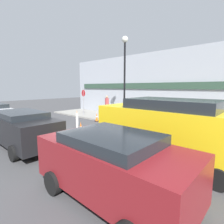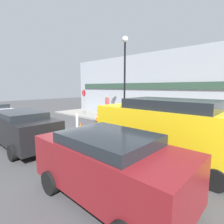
{
  "view_description": "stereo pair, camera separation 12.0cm",
  "coord_description": "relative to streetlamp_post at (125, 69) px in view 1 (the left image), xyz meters",
  "views": [
    {
      "loc": [
        7.84,
        -4.88,
        2.7
      ],
      "look_at": [
        -0.16,
        3.91,
        1.0
      ],
      "focal_mm": 28.0,
      "sensor_mm": 36.0,
      "label": 1
    },
    {
      "loc": [
        7.92,
        -4.8,
        2.7
      ],
      "look_at": [
        -0.16,
        3.91,
        1.0
      ],
      "focal_mm": 28.0,
      "sensor_mm": 36.0,
      "label": 2
    }
  ],
  "objects": [
    {
      "name": "person_pedestrian",
      "position": [
        -3.01,
        1.32,
        -2.84
      ],
      "size": [
        0.45,
        0.45,
        1.81
      ],
      "rotation": [
        0.0,
        0.0,
        2.75
      ],
      "color": "#33333D",
      "rests_on": "sidewalk_slab"
    },
    {
      "name": "stop_sign",
      "position": [
        -4.81,
        0.13,
        -2.26
      ],
      "size": [
        0.6,
        0.12,
        2.33
      ],
      "rotation": [
        0.0,
        0.0,
        2.98
      ],
      "color": "gray",
      "rests_on": "sidewalk_slab"
    },
    {
      "name": "barricade_0",
      "position": [
        1.17,
        -0.59,
        -3.4
      ],
      "size": [
        0.64,
        0.8,
        0.98
      ],
      "rotation": [
        0.0,
        0.0,
        2.2
      ],
      "color": "white",
      "rests_on": "ground_plane"
    },
    {
      "name": "traffic_cone_0",
      "position": [
        -2.34,
        -0.54,
        -3.63
      ],
      "size": [
        0.3,
        0.3,
        0.66
      ],
      "color": "black",
      "rests_on": "ground_plane"
    },
    {
      "name": "parked_car_2",
      "position": [
        5.07,
        -6.89,
        -3.02
      ],
      "size": [
        3.92,
        1.97,
        1.63
      ],
      "color": "maroon",
      "rests_on": "ground_plane"
    },
    {
      "name": "barricade_1",
      "position": [
        -1.4,
        -3.13,
        -3.32
      ],
      "size": [
        0.83,
        0.66,
        1.13
      ],
      "rotation": [
        0.0,
        0.0,
        5.65
      ],
      "color": "white",
      "rests_on": "ground_plane"
    },
    {
      "name": "traffic_cone_1",
      "position": [
        -0.13,
        -3.82,
        -3.58
      ],
      "size": [
        0.3,
        0.3,
        0.74
      ],
      "color": "black",
      "rests_on": "ground_plane"
    },
    {
      "name": "work_van",
      "position": [
        5.19,
        -3.82,
        -2.69
      ],
      "size": [
        5.58,
        2.13,
        2.28
      ],
      "color": "yellow",
      "rests_on": "ground_plane"
    },
    {
      "name": "streetlamp_post",
      "position": [
        0.0,
        0.0,
        0.0
      ],
      "size": [
        0.44,
        0.44,
        6.02
      ],
      "color": "black",
      "rests_on": "sidewalk_slab"
    },
    {
      "name": "sidewalk_slab",
      "position": [
        -0.1,
        1.3,
        -3.88
      ],
      "size": [
        18.0,
        3.49,
        0.12
      ],
      "color": "gray",
      "rests_on": "ground_plane"
    },
    {
      "name": "storefront_facade",
      "position": [
        -0.1,
        3.12,
        -1.19
      ],
      "size": [
        18.0,
        0.22,
        5.5
      ],
      "color": "#A3A8B2",
      "rests_on": "ground_plane"
    },
    {
      "name": "ground_plane",
      "position": [
        -0.1,
        -4.94,
        -3.94
      ],
      "size": [
        60.0,
        60.0,
        0.0
      ],
      "primitive_type": "plane",
      "color": "#424244"
    },
    {
      "name": "traffic_cone_3",
      "position": [
        1.83,
        -1.57,
        -3.6
      ],
      "size": [
        0.3,
        0.3,
        0.71
      ],
      "color": "black",
      "rests_on": "ground_plane"
    },
    {
      "name": "traffic_cone_2",
      "position": [
        2.0,
        -1.9,
        -3.69
      ],
      "size": [
        0.3,
        0.3,
        0.52
      ],
      "color": "black",
      "rests_on": "ground_plane"
    },
    {
      "name": "parked_car_1",
      "position": [
        -0.45,
        -6.89,
        -3.01
      ],
      "size": [
        4.56,
        1.89,
        1.63
      ],
      "color": "black",
      "rests_on": "ground_plane"
    },
    {
      "name": "person_worker",
      "position": [
        1.53,
        -3.52,
        -3.0
      ],
      "size": [
        0.46,
        0.46,
        1.74
      ],
      "rotation": [
        0.0,
        0.0,
        2.3
      ],
      "color": "#33333D",
      "rests_on": "ground_plane"
    }
  ]
}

